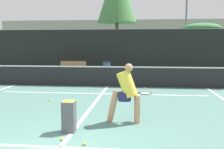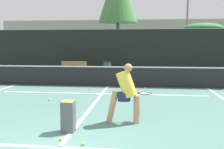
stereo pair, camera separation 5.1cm
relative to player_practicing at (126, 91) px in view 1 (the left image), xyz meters
name	(u,v)px [view 1 (the left image)]	position (x,y,z in m)	size (l,w,h in m)	color
court_baseline_near	(60,147)	(-1.17, -1.76, -0.80)	(11.00, 0.10, 0.01)	white
court_service_line	(102,94)	(-1.17, 3.72, -0.80)	(8.25, 0.10, 0.01)	white
court_center_mark	(94,104)	(-1.17, 1.89, -0.80)	(0.10, 7.31, 0.01)	white
net	(108,76)	(-1.17, 5.55, -0.29)	(11.09, 0.09, 1.07)	slate
fence_back	(118,51)	(-1.17, 11.07, 0.67)	(24.00, 0.06, 2.96)	black
player_practicing	(126,91)	(0.00, 0.00, 0.00)	(1.17, 0.58, 1.51)	tan
tennis_ball_scattered_0	(118,94)	(-0.52, 3.52, -0.77)	(0.07, 0.07, 0.07)	#D1E033
tennis_ball_scattered_2	(49,100)	(-2.82, 2.26, -0.77)	(0.07, 0.07, 0.07)	#D1E033
tennis_ball_scattered_3	(144,88)	(0.53, 4.96, -0.77)	(0.07, 0.07, 0.07)	#D1E033
tennis_ball_scattered_4	(62,139)	(-1.25, -1.40, -0.77)	(0.07, 0.07, 0.07)	#D1E033
tennis_ball_scattered_5	(90,89)	(-1.84, 4.62, -0.77)	(0.07, 0.07, 0.07)	#D1E033
tennis_ball_scattered_6	(85,144)	(-0.73, -1.59, -0.77)	(0.07, 0.07, 0.07)	#D1E033
ball_hopper	(69,116)	(-1.25, -0.85, -0.43)	(0.28, 0.28, 0.71)	#4C4C51
courtside_bench	(73,67)	(-3.96, 9.91, -0.34)	(1.66, 0.47, 0.86)	olive
trash_bin	(107,68)	(-1.80, 10.11, -0.38)	(0.51, 0.51, 0.84)	#384C7F
parked_car	(98,60)	(-3.17, 15.01, -0.16)	(1.73, 4.13, 1.52)	silver
floodlight_mast	(187,3)	(4.22, 16.95, 4.62)	(1.10, 0.24, 8.55)	slate
tree_west	(202,29)	(5.36, 15.99, 2.38)	(3.16, 3.16, 3.68)	brown
building_far	(130,39)	(-1.17, 30.42, 1.79)	(36.00, 2.40, 5.19)	gray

